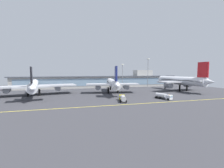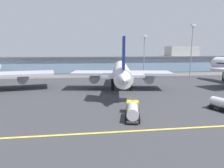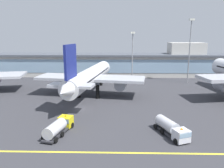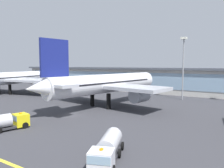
% 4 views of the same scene
% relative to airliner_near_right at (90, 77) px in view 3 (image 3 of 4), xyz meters
% --- Properties ---
extents(ground_plane, '(196.71, 196.71, 0.00)m').
position_rel_airliner_near_right_xyz_m(ground_plane, '(-1.00, -13.64, -6.21)').
color(ground_plane, '#38383D').
extents(taxiway_centreline_stripe, '(157.36, 0.50, 0.01)m').
position_rel_airliner_near_right_xyz_m(taxiway_centreline_stripe, '(-1.00, -35.64, -6.20)').
color(taxiway_centreline_stripe, yellow).
rests_on(taxiway_centreline_stripe, ground).
extents(terminal_building, '(143.50, 14.00, 15.43)m').
position_rel_airliner_near_right_xyz_m(terminal_building, '(1.17, 36.75, -0.65)').
color(terminal_building, beige).
rests_on(terminal_building, ground).
extents(airliner_near_right, '(35.12, 47.15, 16.98)m').
position_rel_airliner_near_right_xyz_m(airliner_near_right, '(0.00, 0.00, 0.00)').
color(airliner_near_right, black).
rests_on(airliner_near_right, ground).
extents(fuel_tanker_truck, '(5.66, 9.31, 2.90)m').
position_rel_airliner_near_right_xyz_m(fuel_tanker_truck, '(19.13, -28.95, -4.70)').
color(fuel_tanker_truck, black).
rests_on(fuel_tanker_truck, ground).
extents(baggage_tug_near, '(4.69, 9.36, 2.90)m').
position_rel_airliner_near_right_xyz_m(baggage_tug_near, '(-2.86, -28.45, -4.70)').
color(baggage_tug_near, black).
rests_on(baggage_tug_near, ground).
extents(apron_light_mast_west, '(1.80, 1.80, 25.18)m').
position_rel_airliner_near_right_xyz_m(apron_light_mast_west, '(37.23, 21.14, 10.11)').
color(apron_light_mast_west, gray).
rests_on(apron_light_mast_west, ground).
extents(apron_light_mast_centre, '(1.80, 1.80, 20.25)m').
position_rel_airliner_near_right_xyz_m(apron_light_mast_centre, '(14.66, 22.44, 7.36)').
color(apron_light_mast_centre, gray).
rests_on(apron_light_mast_centre, ground).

